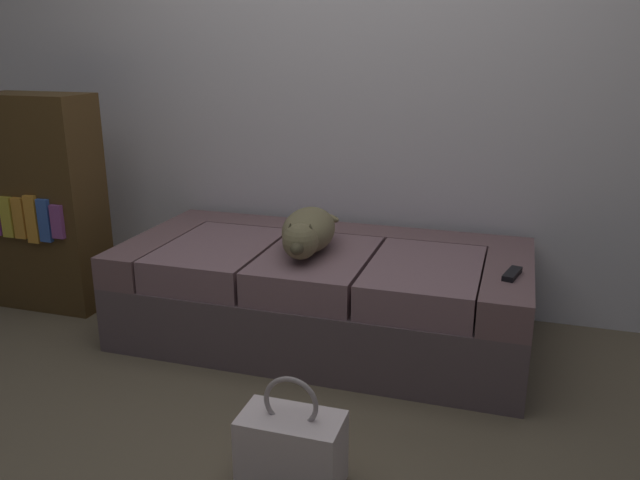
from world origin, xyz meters
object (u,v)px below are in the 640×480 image
tv_remote (512,274)px  bookshelf (45,203)px  handbag (292,449)px  couch (323,293)px  dog_tan (308,232)px

tv_remote → bookshelf: bearing=-169.5°
tv_remote → handbag: size_ratio=0.40×
couch → tv_remote: (0.83, -0.14, 0.24)m
dog_tan → bookshelf: 1.44m
tv_remote → handbag: bearing=-110.7°
handbag → dog_tan: bearing=105.5°
dog_tan → tv_remote: size_ratio=3.64×
couch → tv_remote: size_ratio=12.22×
couch → handbag: size_ratio=4.85×
couch → tv_remote: 0.87m
dog_tan → bookshelf: bearing=177.7°
dog_tan → tv_remote: bearing=-3.5°
handbag → bookshelf: bookshelf is taller
dog_tan → bookshelf: (-1.44, 0.06, 0.01)m
dog_tan → handbag: (0.27, -0.96, -0.41)m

